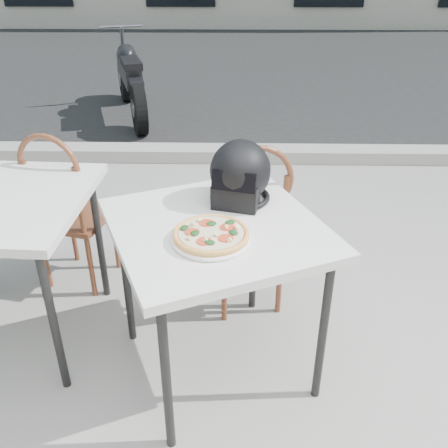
{
  "coord_description": "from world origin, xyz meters",
  "views": [
    {
      "loc": [
        -0.44,
        -1.51,
        1.86
      ],
      "look_at": [
        -0.48,
        0.23,
        0.86
      ],
      "focal_mm": 40.0,
      "sensor_mm": 36.0,
      "label": 1
    }
  ],
  "objects_px": {
    "pizza": "(211,234)",
    "motorcycle": "(130,80)",
    "plate": "(211,239)",
    "cafe_chair_side": "(66,203)",
    "cafe_table_main": "(217,239)",
    "helmet": "(240,175)",
    "cafe_chair_main": "(250,221)"
  },
  "relations": [
    {
      "from": "cafe_table_main",
      "to": "plate",
      "type": "height_order",
      "value": "plate"
    },
    {
      "from": "pizza",
      "to": "motorcycle",
      "type": "height_order",
      "value": "motorcycle"
    },
    {
      "from": "cafe_table_main",
      "to": "cafe_chair_main",
      "type": "relative_size",
      "value": 1.09
    },
    {
      "from": "cafe_table_main",
      "to": "cafe_chair_main",
      "type": "bearing_deg",
      "value": 71.29
    },
    {
      "from": "helmet",
      "to": "motorcycle",
      "type": "xyz_separation_m",
      "value": [
        -1.25,
        3.81,
        -0.51
      ]
    },
    {
      "from": "cafe_chair_side",
      "to": "motorcycle",
      "type": "distance_m",
      "value": 3.38
    },
    {
      "from": "pizza",
      "to": "cafe_chair_side",
      "type": "relative_size",
      "value": 0.4
    },
    {
      "from": "cafe_table_main",
      "to": "motorcycle",
      "type": "bearing_deg",
      "value": 105.94
    },
    {
      "from": "plate",
      "to": "cafe_chair_side",
      "type": "height_order",
      "value": "cafe_chair_side"
    },
    {
      "from": "cafe_table_main",
      "to": "helmet",
      "type": "xyz_separation_m",
      "value": [
        0.1,
        0.23,
        0.2
      ]
    },
    {
      "from": "helmet",
      "to": "motorcycle",
      "type": "distance_m",
      "value": 4.04
    },
    {
      "from": "pizza",
      "to": "helmet",
      "type": "distance_m",
      "value": 0.39
    },
    {
      "from": "cafe_table_main",
      "to": "motorcycle",
      "type": "relative_size",
      "value": 0.59
    },
    {
      "from": "helmet",
      "to": "cafe_chair_main",
      "type": "bearing_deg",
      "value": 89.34
    },
    {
      "from": "cafe_chair_main",
      "to": "pizza",
      "type": "bearing_deg",
      "value": 59.66
    },
    {
      "from": "cafe_table_main",
      "to": "helmet",
      "type": "height_order",
      "value": "helmet"
    },
    {
      "from": "helmet",
      "to": "cafe_chair_main",
      "type": "height_order",
      "value": "helmet"
    },
    {
      "from": "cafe_table_main",
      "to": "cafe_chair_main",
      "type": "height_order",
      "value": "cafe_chair_main"
    },
    {
      "from": "pizza",
      "to": "motorcycle",
      "type": "relative_size",
      "value": 0.21
    },
    {
      "from": "plate",
      "to": "cafe_chair_main",
      "type": "xyz_separation_m",
      "value": [
        0.17,
        0.59,
        -0.25
      ]
    },
    {
      "from": "cafe_table_main",
      "to": "cafe_chair_main",
      "type": "xyz_separation_m",
      "value": [
        0.16,
        0.46,
        -0.17
      ]
    },
    {
      "from": "cafe_chair_side",
      "to": "motorcycle",
      "type": "height_order",
      "value": "cafe_chair_side"
    },
    {
      "from": "plate",
      "to": "motorcycle",
      "type": "bearing_deg",
      "value": 105.23
    },
    {
      "from": "plate",
      "to": "motorcycle",
      "type": "xyz_separation_m",
      "value": [
        -1.13,
        4.17,
        -0.39
      ]
    },
    {
      "from": "pizza",
      "to": "cafe_chair_main",
      "type": "distance_m",
      "value": 0.68
    },
    {
      "from": "helmet",
      "to": "plate",
      "type": "bearing_deg",
      "value": -93.89
    },
    {
      "from": "pizza",
      "to": "cafe_chair_side",
      "type": "height_order",
      "value": "cafe_chair_side"
    },
    {
      "from": "plate",
      "to": "cafe_chair_side",
      "type": "bearing_deg",
      "value": 137.22
    },
    {
      "from": "pizza",
      "to": "helmet",
      "type": "bearing_deg",
      "value": 72.42
    },
    {
      "from": "cafe_chair_main",
      "to": "plate",
      "type": "bearing_deg",
      "value": 59.67
    },
    {
      "from": "cafe_chair_side",
      "to": "helmet",
      "type": "bearing_deg",
      "value": 171.44
    },
    {
      "from": "plate",
      "to": "cafe_chair_main",
      "type": "height_order",
      "value": "cafe_chair_main"
    }
  ]
}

